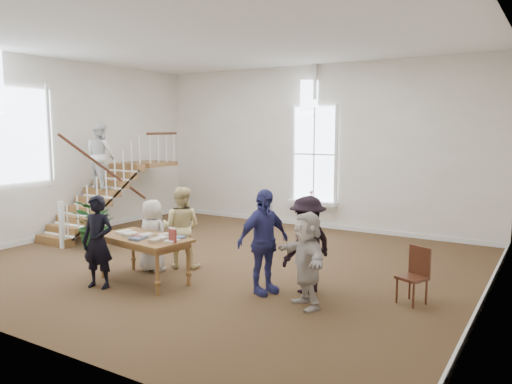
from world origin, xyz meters
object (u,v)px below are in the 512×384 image
Objects in this scene: library_table at (144,241)px; side_chair at (415,272)px; floor_plant at (96,224)px; woman_cluster_c at (307,260)px; police_officer at (98,242)px; person_yellow at (181,227)px; woman_cluster_b at (307,244)px; woman_cluster_a at (263,242)px; elderly_woman at (153,236)px.

library_table is 4.69m from side_chair.
library_table is 1.65× the size of floor_plant.
woman_cluster_c reaches higher than library_table.
library_table is 1.16× the size of police_officer.
woman_cluster_c is 1.78m from side_chair.
police_officer reaches higher than side_chair.
woman_cluster_b reaches higher than person_yellow.
library_table is 1.06× the size of woman_cluster_a.
woman_cluster_a is 1.95× the size of side_chair.
police_officer is 1.16× the size of elderly_woman.
woman_cluster_a is at bearing 11.74° from police_officer.
library_table is at bearing -52.61° from woman_cluster_b.
side_chair is at bearing 1.72° from floor_plant.
side_chair is at bearing 119.94° from woman_cluster_b.
woman_cluster_a is 2.49m from side_chair.
woman_cluster_c is at bearing 2.81° from police_officer.
woman_cluster_a reaches higher than police_officer.
floor_plant is at bearing 103.26° from woman_cluster_a.
floor_plant is at bearing -75.50° from woman_cluster_b.
library_table is at bearing 72.57° from person_yellow.
woman_cluster_a reaches higher than woman_cluster_b.
side_chair is (1.40, 1.06, -0.25)m from woman_cluster_c.
library_table is 1.25× the size of woman_cluster_c.
woman_cluster_b is 5.49m from floor_plant.
elderly_woman is at bearing -15.02° from floor_plant.
floor_plant reaches higher than side_chair.
police_officer is at bearing 56.65° from person_yellow.
police_officer is (-0.46, -0.65, 0.06)m from library_table.
library_table is 2.24m from woman_cluster_a.
elderly_woman is at bearing -144.53° from woman_cluster_c.
library_table is at bearing 40.85° from police_officer.
person_yellow is 1.08× the size of woman_cluster_c.
woman_cluster_c is (3.05, 0.40, 0.00)m from library_table.
elderly_woman is 0.59m from person_yellow.
police_officer is 1.26m from elderly_woman.
person_yellow is (0.40, 1.75, 0.00)m from police_officer.
woman_cluster_a is at bearing 177.84° from elderly_woman.
elderly_woman is 4.89m from side_chair.
person_yellow is at bearing 100.94° from library_table.
woman_cluster_c is 1.32× the size of floor_plant.
woman_cluster_a reaches higher than floor_plant.
police_officer is 2.89m from woman_cluster_a.
woman_cluster_c is at bearing 174.51° from elderly_woman.
floor_plant is (-5.48, 0.19, -0.25)m from woman_cluster_b.
person_yellow is at bearing -74.61° from woman_cluster_b.
side_chair is (7.19, 0.22, -0.07)m from floor_plant.
police_officer is at bearing 83.36° from elderly_woman.
person_yellow is 0.99× the size of woman_cluster_b.
woman_cluster_a reaches higher than person_yellow.
person_yellow reaches higher than library_table.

